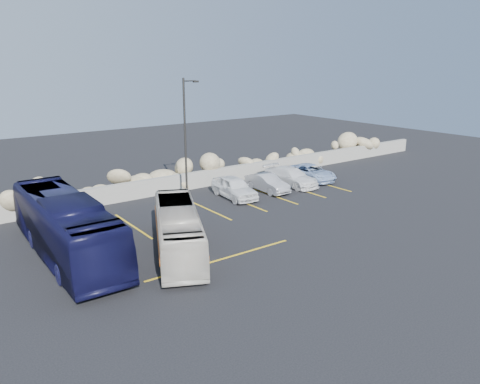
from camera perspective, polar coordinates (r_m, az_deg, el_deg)
ground at (r=22.64m, az=0.22°, el=-7.74°), size 90.00×90.00×0.00m
seawall at (r=32.35m, az=-12.55°, el=0.24°), size 60.00×0.40×1.20m
riprap_pile at (r=33.25m, az=-13.47°, el=1.84°), size 54.00×2.80×2.60m
parking_lines at (r=29.43m, az=1.02°, el=-2.12°), size 18.16×9.36×0.01m
lamppost at (r=30.51m, az=-6.61°, el=6.70°), size 1.14×0.18×8.00m
vintage_bus at (r=22.77m, az=-7.56°, el=-4.62°), size 5.25×8.32×2.30m
tour_coach at (r=23.47m, az=-20.46°, el=-3.97°), size 2.70×10.83×3.01m
car_a at (r=31.75m, az=-0.70°, el=0.57°), size 2.14×4.41×1.45m
car_b at (r=33.38m, az=3.34°, el=1.10°), size 1.35×3.79×1.25m
car_c at (r=35.12m, az=6.23°, el=1.86°), size 2.18×4.74×1.34m
car_d at (r=36.94m, az=8.62°, el=2.37°), size 2.09×4.44×1.23m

